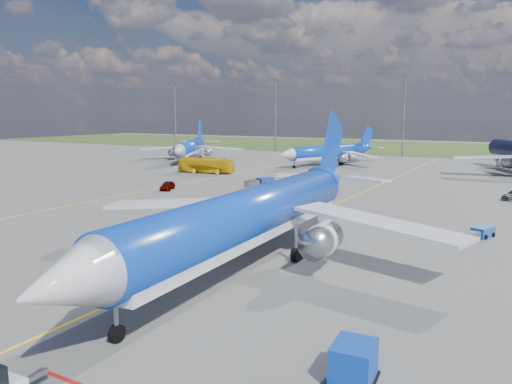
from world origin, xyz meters
The scene contains 13 objects.
ground centered at (0.00, 0.00, 0.00)m, with size 400.00×400.00×0.00m, color #50504D.
grass_strip centered at (0.00, 150.00, 0.00)m, with size 400.00×80.00×0.01m, color #2D4719.
taxiway_lines centered at (0.17, 27.70, 0.01)m, with size 60.25×160.00×0.02m.
floodlight_masts centered at (10.00, 110.00, 12.56)m, with size 202.20×0.50×22.70m.
bg_jet_nw centered at (-54.81, 71.32, 0.00)m, with size 28.76×37.75×9.89m, color #0D3EBA, non-canonical shape.
bg_jet_nnw centered at (-19.65, 77.88, 0.00)m, with size 25.81×33.87×8.87m, color #0D3EBA, non-canonical shape.
main_airliner centered at (3.61, 0.91, 0.00)m, with size 34.32×45.05×11.80m, color #0D3EBA, non-canonical shape.
uld_container centered at (16.25, -11.77, 0.90)m, with size 1.79×2.24×1.79m, color #0C3AAB.
apron_bus centered at (-35.38, 50.70, 1.60)m, with size 2.69×11.49×3.20m, color gold.
service_car_a centered at (-27.60, 28.94, 0.70)m, with size 1.65×4.09×1.39m, color #999999.
service_car_b centered at (-11.83, 25.30, 0.57)m, with size 1.89×4.10×1.14m, color #999999.
baggage_tug_w centered at (18.45, 19.26, 0.48)m, with size 2.85×4.72×1.03m.
baggage_tug_c centered at (-17.22, 40.62, 0.58)m, with size 3.35×5.66×1.24m.
Camera 1 is at (22.64, -32.06, 11.89)m, focal length 35.00 mm.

